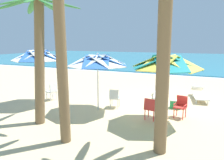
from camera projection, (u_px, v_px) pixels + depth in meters
name	position (u px, v px, depth m)	size (l,w,h in m)	color
ground_plane	(165.00, 102.00, 10.33)	(80.00, 80.00, 0.00)	beige
sea	(192.00, 59.00, 34.75)	(80.00, 36.00, 0.10)	teal
surf_foam	(181.00, 76.00, 18.23)	(80.00, 0.70, 0.01)	white
beach_umbrella_0	(166.00, 63.00, 7.44)	(2.52, 2.52, 2.58)	silver
plastic_chair_0	(181.00, 105.00, 8.23)	(0.52, 0.55, 0.87)	red
plastic_chair_1	(151.00, 107.00, 7.95)	(0.50, 0.53, 0.87)	red
beach_umbrella_1	(98.00, 61.00, 8.77)	(2.62, 2.62, 2.51)	silver
plastic_chair_2	(115.00, 97.00, 9.44)	(0.50, 0.53, 0.87)	white
beach_umbrella_2	(38.00, 56.00, 9.81)	(2.39, 2.39, 2.66)	silver
plastic_chair_3	(52.00, 91.00, 10.69)	(0.57, 0.54, 0.87)	white
sun_lounger_0	(199.00, 94.00, 10.84)	(0.94, 2.21, 0.62)	white
sun_lounger_1	(160.00, 93.00, 11.06)	(0.93, 2.21, 0.62)	white
palm_tree_0	(39.00, 48.00, 7.43)	(2.65, 2.93, 4.49)	brown
palm_tree_1	(60.00, 41.00, 5.74)	(2.85, 2.47, 5.01)	brown
palm_tree_2	(164.00, 43.00, 5.12)	(2.79, 3.22, 4.87)	brown
cooler_box	(176.00, 104.00, 9.39)	(0.50, 0.34, 0.40)	#238C4C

